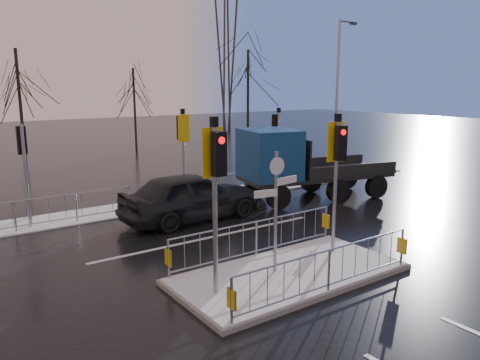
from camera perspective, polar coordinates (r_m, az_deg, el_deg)
ground at (r=12.28m, az=5.95°, el=-11.59°), size 120.00×120.00×0.00m
snow_verge at (r=19.24m, az=-11.11°, el=-3.09°), size 30.00×2.00×0.04m
lane_markings at (r=12.05m, az=7.01°, el=-12.06°), size 8.00×11.38×0.01m
traffic_island at (r=12.13m, az=5.91°, el=-9.89°), size 6.00×3.04×4.15m
far_kerb_fixtures at (r=18.68m, az=-9.77°, el=-0.33°), size 18.00×0.65×3.83m
car_far_lane at (r=16.90m, az=-5.95°, el=-1.96°), size 5.26×2.28×1.77m
flatbed_truck at (r=19.55m, az=6.02°, el=2.09°), size 6.91×3.67×3.04m
tree_far_a at (r=30.95m, az=-25.39°, el=10.49°), size 3.75×3.75×7.08m
tree_far_b at (r=35.16m, az=-12.79°, el=10.25°), size 3.25×3.25×6.14m
tree_far_c at (r=36.47m, az=0.98°, el=12.08°), size 4.00×4.00×7.55m
street_lamp_right at (r=24.78m, az=11.84°, el=10.34°), size 1.25×0.18×8.00m
pylon_wires at (r=45.95m, az=-2.93°, el=19.32°), size 70.00×2.38×19.97m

